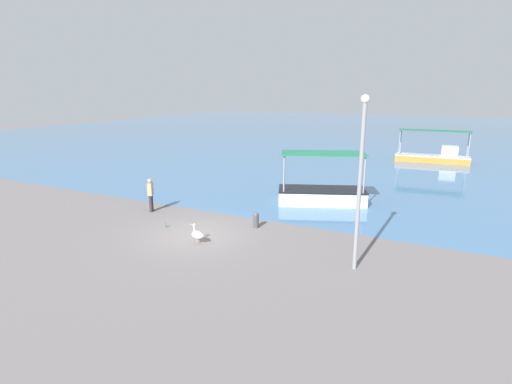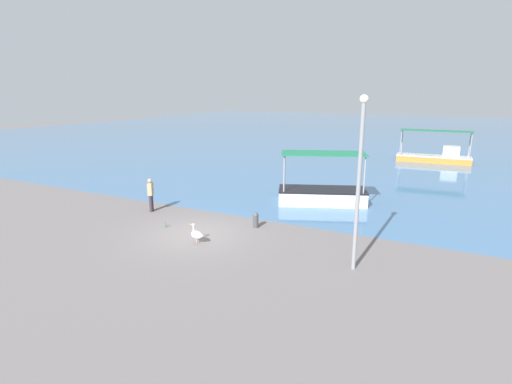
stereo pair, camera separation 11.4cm
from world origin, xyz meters
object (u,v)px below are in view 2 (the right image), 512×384
object	(u,v)px
glass_bottle	(165,225)
mooring_bollard	(256,219)
pelican	(197,234)
fishing_boat_far_right	(322,193)
fisherman_standing	(151,194)
fishing_boat_outer	(436,156)
lamp_post	(359,176)

from	to	relation	value
glass_bottle	mooring_bollard	bearing A→B (deg)	26.72
pelican	glass_bottle	bearing A→B (deg)	158.23
fishing_boat_far_right	fisherman_standing	bearing A→B (deg)	-143.47
mooring_bollard	glass_bottle	bearing A→B (deg)	-153.28
fishing_boat_outer	pelican	xyz separation A→B (m)	(-7.28, -24.62, -0.20)
lamp_post	glass_bottle	distance (m)	9.13
glass_bottle	fisherman_standing	bearing A→B (deg)	143.71
lamp_post	mooring_bollard	bearing A→B (deg)	155.13
fishing_boat_far_right	glass_bottle	bearing A→B (deg)	-125.66
fishing_boat_far_right	glass_bottle	size ratio (longest dim) A/B	18.53
fishing_boat_outer	fisherman_standing	xyz separation A→B (m)	(-11.89, -22.04, 0.33)
fishing_boat_outer	lamp_post	distance (m)	24.31
mooring_bollard	fisherman_standing	distance (m)	5.86
fishing_boat_outer	pelican	world-z (taller)	fishing_boat_outer
fishing_boat_outer	glass_bottle	bearing A→B (deg)	-112.22
mooring_bollard	glass_bottle	distance (m)	4.06
fishing_boat_far_right	pelican	world-z (taller)	fishing_boat_far_right
mooring_bollard	glass_bottle	size ratio (longest dim) A/B	2.61
fishing_boat_outer	mooring_bollard	size ratio (longest dim) A/B	8.45
fishing_boat_outer	glass_bottle	size ratio (longest dim) A/B	22.05
fishing_boat_far_right	glass_bottle	world-z (taller)	fishing_boat_far_right
pelican	fisherman_standing	xyz separation A→B (m)	(-4.60, 2.58, 0.53)
fisherman_standing	fishing_boat_outer	bearing A→B (deg)	61.67
pelican	mooring_bollard	size ratio (longest dim) A/B	1.14
fishing_boat_outer	fishing_boat_far_right	world-z (taller)	fishing_boat_far_right
fishing_boat_outer	mooring_bollard	bearing A→B (deg)	-105.49
fishing_boat_outer	fishing_boat_far_right	bearing A→B (deg)	-105.62
glass_bottle	lamp_post	bearing A→B (deg)	-3.13
pelican	lamp_post	distance (m)	6.82
fishing_boat_far_right	fishing_boat_outer	bearing A→B (deg)	74.38
lamp_post	fisherman_standing	distance (m)	11.22
fishing_boat_far_right	glass_bottle	xyz separation A→B (m)	(-5.00, -6.97, -0.46)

